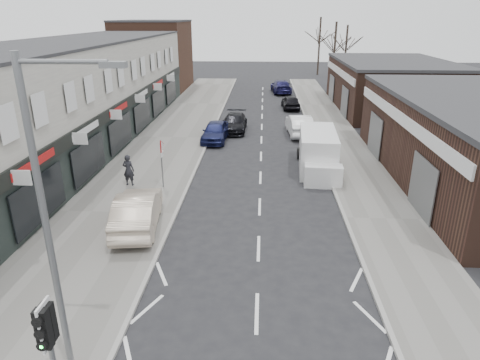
# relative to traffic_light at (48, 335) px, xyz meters

# --- Properties ---
(pavement_left) EXTENTS (5.50, 64.00, 0.12)m
(pavement_left) POSITION_rel_traffic_light_xyz_m (-2.35, 24.02, -2.35)
(pavement_left) COLOR slate
(pavement_left) RESTS_ON ground
(pavement_right) EXTENTS (3.50, 64.00, 0.12)m
(pavement_right) POSITION_rel_traffic_light_xyz_m (10.15, 24.02, -2.35)
(pavement_right) COLOR slate
(pavement_right) RESTS_ON ground
(shop_terrace_left) EXTENTS (8.00, 41.00, 7.10)m
(shop_terrace_left) POSITION_rel_traffic_light_xyz_m (-9.10, 21.52, 1.14)
(shop_terrace_left) COLOR beige
(shop_terrace_left) RESTS_ON ground
(brick_block_far) EXTENTS (8.00, 10.00, 8.00)m
(brick_block_far) POSITION_rel_traffic_light_xyz_m (-9.10, 47.02, 1.59)
(brick_block_far) COLOR #4D2D21
(brick_block_far) RESTS_ON ground
(right_unit_far) EXTENTS (10.00, 16.00, 4.50)m
(right_unit_far) POSITION_rel_traffic_light_xyz_m (16.90, 36.02, -0.16)
(right_unit_far) COLOR #382219
(right_unit_far) RESTS_ON ground
(tree_far_a) EXTENTS (3.60, 3.60, 8.00)m
(tree_far_a) POSITION_rel_traffic_light_xyz_m (13.40, 50.02, -2.41)
(tree_far_a) COLOR #382D26
(tree_far_a) RESTS_ON ground
(tree_far_b) EXTENTS (3.60, 3.60, 7.50)m
(tree_far_b) POSITION_rel_traffic_light_xyz_m (15.90, 56.02, -2.41)
(tree_far_b) COLOR #382D26
(tree_far_b) RESTS_ON ground
(tree_far_c) EXTENTS (3.60, 3.60, 8.50)m
(tree_far_c) POSITION_rel_traffic_light_xyz_m (12.90, 62.02, -2.41)
(tree_far_c) COLOR #382D26
(tree_far_c) RESTS_ON ground
(traffic_light) EXTENTS (0.28, 0.60, 3.10)m
(traffic_light) POSITION_rel_traffic_light_xyz_m (0.00, 0.00, 0.00)
(traffic_light) COLOR slate
(traffic_light) RESTS_ON pavement_left
(street_lamp) EXTENTS (2.23, 0.22, 8.00)m
(street_lamp) POSITION_rel_traffic_light_xyz_m (-0.13, 1.22, 2.20)
(street_lamp) COLOR slate
(street_lamp) RESTS_ON pavement_left
(warning_sign) EXTENTS (0.12, 0.80, 2.70)m
(warning_sign) POSITION_rel_traffic_light_xyz_m (-0.76, 14.02, -0.21)
(warning_sign) COLOR slate
(warning_sign) RESTS_ON pavement_left
(white_van) EXTENTS (2.39, 6.03, 2.30)m
(white_van) POSITION_rel_traffic_light_xyz_m (7.80, 17.59, -1.33)
(white_van) COLOR white
(white_van) RESTS_ON ground
(sedan_on_pavement) EXTENTS (2.28, 4.96, 1.58)m
(sedan_on_pavement) POSITION_rel_traffic_light_xyz_m (-0.84, 9.38, -1.51)
(sedan_on_pavement) COLOR beige
(sedan_on_pavement) RESTS_ON pavement_left
(pedestrian) EXTENTS (0.67, 0.48, 1.72)m
(pedestrian) POSITION_rel_traffic_light_xyz_m (-2.68, 14.19, -1.43)
(pedestrian) COLOR black
(pedestrian) RESTS_ON pavement_left
(parked_car_left_a) EXTENTS (2.00, 4.39, 1.46)m
(parked_car_left_a) POSITION_rel_traffic_light_xyz_m (1.00, 23.52, -1.68)
(parked_car_left_a) COLOR #161B46
(parked_car_left_a) RESTS_ON ground
(parked_car_left_b) EXTENTS (1.98, 4.68, 1.35)m
(parked_car_left_b) POSITION_rel_traffic_light_xyz_m (2.20, 26.54, -1.74)
(parked_car_left_b) COLOR black
(parked_car_left_b) RESTS_ON ground
(parked_car_right_a) EXTENTS (1.98, 4.85, 1.57)m
(parked_car_right_a) POSITION_rel_traffic_light_xyz_m (7.32, 25.67, -1.63)
(parked_car_right_a) COLOR white
(parked_car_right_a) RESTS_ON ground
(parked_car_right_b) EXTENTS (1.84, 4.13, 1.38)m
(parked_car_right_b) POSITION_rel_traffic_light_xyz_m (7.22, 35.55, -1.73)
(parked_car_right_b) COLOR black
(parked_car_right_b) RESTS_ON ground
(parked_car_right_c) EXTENTS (2.58, 5.42, 1.53)m
(parked_car_right_c) POSITION_rel_traffic_light_xyz_m (6.60, 44.90, -1.65)
(parked_car_right_c) COLOR #161440
(parked_car_right_c) RESTS_ON ground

